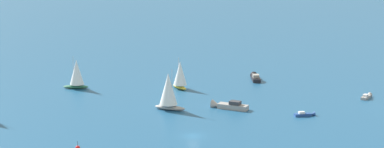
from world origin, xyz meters
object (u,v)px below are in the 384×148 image
object	(u,v)px
sailboat_far_port	(77,74)
motorboat_outer_ring_a	(228,106)
sailboat_offshore	(168,91)
motorboat_outer_ring_b	(367,96)
sailboat_inshore	(180,75)
marker_buoy	(78,148)
motorboat_near_centre	(305,114)
motorboat_far_stbd	(255,77)

from	to	relation	value
sailboat_far_port	motorboat_outer_ring_a	size ratio (longest dim) A/B	0.97
sailboat_offshore	motorboat_outer_ring_b	xyz separation A→B (m)	(-14.19, 57.50, -4.76)
sailboat_inshore	marker_buoy	xyz separation A→B (m)	(59.31, -20.53, -4.07)
sailboat_far_port	sailboat_offshore	distance (m)	38.92
sailboat_inshore	marker_buoy	world-z (taller)	sailboat_inshore
sailboat_far_port	sailboat_offshore	xyz separation A→B (m)	(24.82, 29.98, 0.54)
sailboat_far_port	sailboat_inshore	distance (m)	32.21
motorboat_outer_ring_a	sailboat_offshore	bearing A→B (deg)	-84.77
sailboat_offshore	motorboat_outer_ring_a	xyz separation A→B (m)	(-1.49, 16.28, -4.41)
motorboat_near_centre	motorboat_outer_ring_a	size ratio (longest dim) A/B	0.54
sailboat_inshore	motorboat_outer_ring_b	bearing A→B (deg)	78.95
marker_buoy	sailboat_inshore	bearing A→B (deg)	160.91
motorboat_near_centre	marker_buoy	world-z (taller)	marker_buoy
sailboat_far_port	sailboat_offshore	world-z (taller)	sailboat_offshore
motorboat_far_stbd	motorboat_outer_ring_a	distance (m)	38.63
sailboat_offshore	motorboat_outer_ring_a	size ratio (longest dim) A/B	1.08
sailboat_inshore	marker_buoy	size ratio (longest dim) A/B	4.65
motorboat_far_stbd	sailboat_offshore	xyz separation A→B (m)	(38.69, -26.70, 4.48)
sailboat_far_port	marker_buoy	world-z (taller)	sailboat_far_port
sailboat_far_port	motorboat_outer_ring_a	bearing A→B (deg)	63.24
motorboat_far_stbd	sailboat_far_port	bearing A→B (deg)	-76.25
motorboat_near_centre	motorboat_outer_ring_a	world-z (taller)	motorboat_outer_ring_a
motorboat_near_centre	motorboat_far_stbd	bearing A→B (deg)	-167.64
sailboat_far_port	motorboat_far_stbd	size ratio (longest dim) A/B	1.07
motorboat_outer_ring_b	marker_buoy	world-z (taller)	marker_buoy
sailboat_far_port	sailboat_inshore	size ratio (longest dim) A/B	1.05
sailboat_offshore	sailboat_inshore	bearing A→B (deg)	174.90
marker_buoy	sailboat_far_port	bearing A→B (deg)	-168.83
sailboat_inshore	motorboat_near_centre	bearing A→B (deg)	48.06
sailboat_far_port	motorboat_outer_ring_b	world-z (taller)	sailboat_far_port
motorboat_near_centre	sailboat_inshore	distance (m)	46.16
motorboat_outer_ring_b	sailboat_inshore	bearing A→B (deg)	-101.05
sailboat_inshore	motorboat_outer_ring_b	size ratio (longest dim) A/B	1.67
sailboat_far_port	sailboat_inshore	world-z (taller)	sailboat_far_port
motorboat_near_centre	marker_buoy	bearing A→B (deg)	-62.43
sailboat_inshore	marker_buoy	distance (m)	62.89
sailboat_inshore	motorboat_outer_ring_b	distance (m)	56.46
sailboat_far_port	motorboat_far_stbd	bearing A→B (deg)	103.75
sailboat_inshore	sailboat_offshore	distance (m)	25.10
motorboat_far_stbd	sailboat_offshore	distance (m)	47.22
motorboat_outer_ring_a	marker_buoy	world-z (taller)	motorboat_outer_ring_a
sailboat_far_port	marker_buoy	bearing A→B (deg)	11.17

